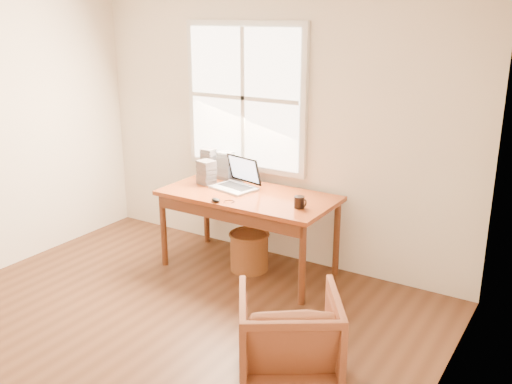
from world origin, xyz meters
TOP-DOWN VIEW (x-y plane):
  - room_shell at (-0.02, 0.16)m, footprint 4.04×4.54m
  - desk at (0.00, 1.80)m, footprint 1.60×0.80m
  - armchair at (1.12, 0.54)m, footprint 0.91×0.91m
  - wicker_stool at (0.01, 1.80)m, footprint 0.40×0.40m
  - laptop at (-0.19, 1.84)m, footprint 0.53×0.55m
  - mouse at (-0.11, 1.45)m, footprint 0.12×0.09m
  - coffee_mug at (0.58, 1.69)m, footprint 0.10×0.10m
  - cd_stack_a at (-0.45, 2.10)m, footprint 0.14×0.12m
  - cd_stack_b at (-0.51, 1.86)m, footprint 0.18×0.16m
  - cd_stack_c at (-0.63, 2.06)m, footprint 0.13×0.11m
  - cd_stack_d at (-0.30, 2.14)m, footprint 0.16×0.15m

SIDE VIEW (x-z plane):
  - wicker_stool at x=0.01m, z-range 0.00..0.35m
  - armchair at x=1.12m, z-range 0.00..0.61m
  - desk at x=0.00m, z-range 0.71..0.75m
  - mouse at x=-0.11m, z-range 0.75..0.78m
  - coffee_mug at x=0.58m, z-range 0.75..0.85m
  - cd_stack_d at x=-0.30m, z-range 0.75..0.92m
  - cd_stack_b at x=-0.51m, z-range 0.75..0.98m
  - cd_stack_a at x=-0.45m, z-range 0.75..1.02m
  - cd_stack_c at x=-0.63m, z-range 0.75..1.04m
  - laptop at x=-0.19m, z-range 0.75..1.08m
  - room_shell at x=-0.02m, z-range 0.00..2.64m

